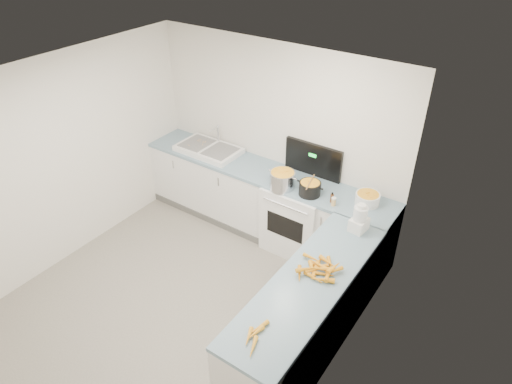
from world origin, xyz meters
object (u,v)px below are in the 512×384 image
Objects in this scene: sink at (209,149)px; steel_pot at (282,180)px; stove at (298,215)px; black_pot at (310,189)px; extract_bottle at (332,198)px; mixing_bowl at (367,199)px; spice_jar at (334,202)px; food_processor at (360,219)px.

sink is 2.81× the size of steel_pot.
stove is 5.33× the size of black_pot.
extract_bottle is at bearing 4.57° from steel_pot.
stove is at bearing -174.87° from mixing_bowl.
black_pot is 0.34m from spice_jar.
spice_jar is (0.53, -0.18, 0.51)m from stove.
spice_jar is at bearing -7.52° from black_pot.
stove reaches higher than sink.
black_pot is at bearing -34.10° from stove.
spice_jar is (0.68, 0.00, -0.05)m from steel_pot.
mixing_bowl is at bearing 40.42° from spice_jar.
extract_bottle reaches higher than spice_jar.
sink reaches higher than mixing_bowl.
mixing_bowl is at bearing 1.47° from sink.
mixing_bowl is 0.40m from extract_bottle.
stove is 13.14× the size of extract_bottle.
food_processor is (1.10, -0.26, 0.05)m from steel_pot.
food_processor is (0.95, -0.44, 0.60)m from stove.
sink is at bearing 174.42° from spice_jar.
steel_pot is 0.64m from extract_bottle.
stove is at bearing 145.90° from black_pot.
black_pot is 0.29m from extract_bottle.
steel_pot is 1.13m from food_processor.
steel_pot reaches higher than black_pot.
food_processor reaches higher than spice_jar.
stove is 4.24× the size of food_processor.
mixing_bowl is 3.16× the size of spice_jar.
steel_pot is 1.01m from mixing_bowl.
sink is 1.65m from black_pot.
steel_pot reaches higher than extract_bottle.
mixing_bowl is at bearing 103.30° from food_processor.
black_pot is 0.80× the size of food_processor.
sink is 1.31m from steel_pot.
black_pot is 2.91× the size of spice_jar.
stove is 1.20m from food_processor.
mixing_bowl is 2.68× the size of extract_bottle.
sink is 2.28m from mixing_bowl.
sink reaches higher than black_pot.
extract_bottle is 0.56m from food_processor.
black_pot is at bearing 7.28° from steel_pot.
mixing_bowl is at bearing 5.13° from stove.
spice_jar is at bearing 0.06° from steel_pot.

